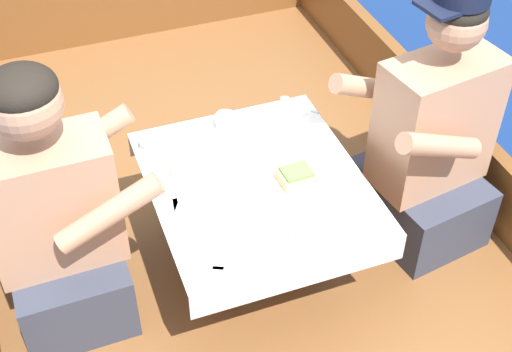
{
  "coord_description": "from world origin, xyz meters",
  "views": [
    {
      "loc": [
        -0.6,
        -1.7,
        2.3
      ],
      "look_at": [
        0.0,
        -0.06,
        0.74
      ],
      "focal_mm": 50.0,
      "sensor_mm": 36.0,
      "label": 1
    }
  ],
  "objects_px": {
    "coffee_cup_starboard": "(226,121)",
    "tin_can": "(180,170)",
    "coffee_cup_port": "(300,227)",
    "person_port": "(58,222)",
    "sandwich": "(296,176)",
    "person_starboard": "(430,145)"
  },
  "relations": [
    {
      "from": "person_starboard",
      "to": "tin_can",
      "type": "relative_size",
      "value": 15.32
    },
    {
      "from": "person_starboard",
      "to": "sandwich",
      "type": "bearing_deg",
      "value": -5.37
    },
    {
      "from": "coffee_cup_port",
      "to": "coffee_cup_starboard",
      "type": "height_order",
      "value": "coffee_cup_port"
    },
    {
      "from": "sandwich",
      "to": "coffee_cup_port",
      "type": "distance_m",
      "value": 0.23
    },
    {
      "from": "person_port",
      "to": "coffee_cup_port",
      "type": "xyz_separation_m",
      "value": [
        0.68,
        -0.33,
        0.06
      ]
    },
    {
      "from": "coffee_cup_starboard",
      "to": "tin_can",
      "type": "xyz_separation_m",
      "value": [
        -0.22,
        -0.19,
        -0.0
      ]
    },
    {
      "from": "person_port",
      "to": "person_starboard",
      "type": "distance_m",
      "value": 1.29
    },
    {
      "from": "person_port",
      "to": "person_starboard",
      "type": "relative_size",
      "value": 0.94
    },
    {
      "from": "coffee_cup_starboard",
      "to": "tin_can",
      "type": "bearing_deg",
      "value": -139.31
    },
    {
      "from": "sandwich",
      "to": "person_port",
      "type": "bearing_deg",
      "value": 171.4
    },
    {
      "from": "person_starboard",
      "to": "coffee_cup_starboard",
      "type": "height_order",
      "value": "person_starboard"
    },
    {
      "from": "person_port",
      "to": "sandwich",
      "type": "relative_size",
      "value": 8.24
    },
    {
      "from": "coffee_cup_port",
      "to": "person_port",
      "type": "bearing_deg",
      "value": 154.0
    },
    {
      "from": "person_port",
      "to": "coffee_cup_starboard",
      "type": "height_order",
      "value": "person_port"
    },
    {
      "from": "tin_can",
      "to": "person_port",
      "type": "bearing_deg",
      "value": -172.92
    },
    {
      "from": "person_starboard",
      "to": "coffee_cup_starboard",
      "type": "relative_size",
      "value": 10.49
    },
    {
      "from": "person_starboard",
      "to": "tin_can",
      "type": "bearing_deg",
      "value": -17.77
    },
    {
      "from": "person_port",
      "to": "tin_can",
      "type": "relative_size",
      "value": 14.42
    },
    {
      "from": "person_port",
      "to": "tin_can",
      "type": "xyz_separation_m",
      "value": [
        0.42,
        0.05,
        0.05
      ]
    },
    {
      "from": "coffee_cup_starboard",
      "to": "sandwich",
      "type": "bearing_deg",
      "value": -71.24
    },
    {
      "from": "person_port",
      "to": "sandwich",
      "type": "distance_m",
      "value": 0.77
    },
    {
      "from": "tin_can",
      "to": "coffee_cup_port",
      "type": "bearing_deg",
      "value": -55.34
    }
  ]
}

